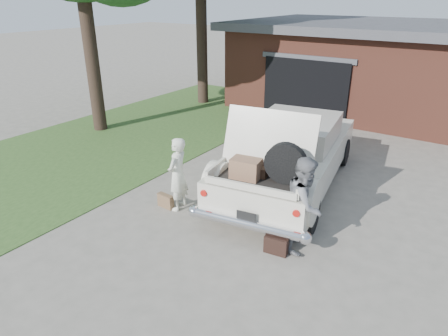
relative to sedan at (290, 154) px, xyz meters
The scene contains 8 objects.
ground 2.84m from the sedan, 100.19° to the right, with size 90.00×90.00×0.00m, color gray.
grass_strip 6.05m from the sedan, behind, with size 6.00×16.00×0.02m, color #2D4C1E.
house 8.85m from the sedan, 86.74° to the left, with size 12.80×7.80×3.30m.
sedan is the anchor object (origin of this frame).
woman_left 2.78m from the sedan, 122.08° to the right, with size 0.59×0.39×1.62m, color silver.
woman_right 2.55m from the sedan, 58.76° to the right, with size 0.86×0.67×1.77m, color gray.
suitcase_left 3.12m from the sedan, 124.89° to the right, with size 0.40×0.13×0.31m, color brown.
suitcase_right 2.94m from the sedan, 68.61° to the right, with size 0.43×0.14×0.33m, color black.
Camera 1 is at (4.13, -5.46, 4.32)m, focal length 32.00 mm.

